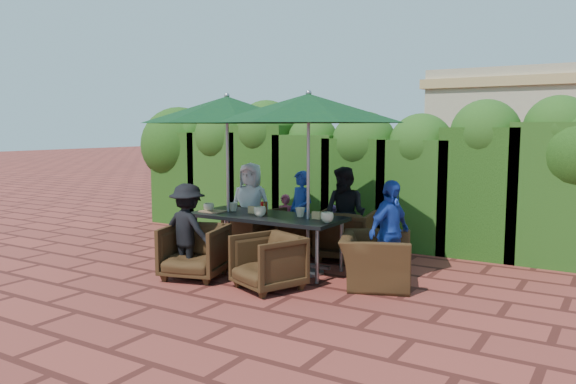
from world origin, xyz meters
The scene contains 31 objects.
ground centered at (0.00, 0.00, 0.00)m, with size 80.00×80.00×0.00m, color maroon.
dining_table centered at (0.10, -0.10, 0.67)m, with size 2.20×0.90×0.75m.
umbrella_left centered at (-0.54, -0.15, 2.21)m, with size 2.42×2.42×2.46m.
umbrella_right centered at (0.76, -0.09, 2.21)m, with size 2.63×2.63×2.46m.
chair_far_left centered at (-0.68, 0.74, 0.40)m, with size 0.78×0.73×0.80m, color black.
chair_far_mid centered at (0.11, 0.92, 0.38)m, with size 0.74×0.70×0.76m, color black.
chair_far_right centered at (0.84, 0.92, 0.41)m, with size 0.79×0.74×0.82m, color black.
chair_near_left centered at (-0.40, -1.06, 0.39)m, with size 0.76×0.71×0.78m, color black.
chair_near_right centered at (0.71, -0.99, 0.37)m, with size 0.72×0.68×0.74m, color black.
chair_end_right centered at (1.76, -0.13, 0.43)m, with size 0.97×0.63×0.85m, color black.
adult_far_left centered at (-0.78, 0.75, 0.70)m, with size 0.70×0.41×1.41m, color white.
adult_far_mid centered at (0.07, 0.90, 0.65)m, with size 0.47×0.38×1.30m, color #1F40AB.
adult_far_right centered at (0.86, 0.85, 0.70)m, with size 0.67×0.41×1.39m, color black.
adult_near_left centered at (-0.52, -1.04, 0.62)m, with size 0.79×0.36×1.24m, color black.
adult_end_right centered at (1.89, -0.02, 0.66)m, with size 0.78×0.39×1.32m, color #1F40AB.
child_left centered at (-0.28, 1.00, 0.45)m, with size 0.33×0.27×0.91m, color #C5455F.
child_right centered at (0.56, 1.01, 0.40)m, with size 0.29×0.23×0.79m, color #7D4CA5.
pedestrian_a centered at (1.73, 4.16, 0.84)m, with size 1.57×0.56×1.68m, color #227F28.
pedestrian_b centered at (2.64, 4.45, 0.90)m, with size 0.86×0.53×1.80m, color #C5455F.
pedestrian_c centered at (3.25, 4.31, 0.76)m, with size 0.98×0.45×1.53m, color gray.
cup_a centered at (-0.81, -0.26, 0.81)m, with size 0.15×0.15×0.12m, color beige.
cup_b centered at (-0.52, -0.06, 0.81)m, with size 0.13×0.13×0.13m, color beige.
cup_c centered at (0.09, -0.26, 0.82)m, with size 0.17×0.17×0.14m, color beige.
cup_d centered at (0.59, 0.00, 0.81)m, with size 0.14×0.14×0.13m, color beige.
cup_e centered at (1.11, -0.21, 0.82)m, with size 0.17×0.17×0.13m, color beige.
ketchup_bottle centered at (-0.03, -0.02, 0.83)m, with size 0.04×0.04×0.17m, color #B20C0A.
sauce_bottle centered at (0.02, 0.00, 0.83)m, with size 0.04×0.04×0.17m, color #4C230C.
serving_tray centered at (-0.73, -0.26, 0.76)m, with size 0.35×0.25×0.02m, color #926B47.
number_block_left centered at (-0.16, -0.08, 0.80)m, with size 0.12×0.06×0.10m, color tan.
number_block_right centered at (0.86, -0.04, 0.80)m, with size 0.12×0.06×0.10m, color tan.
hedge_wall centered at (-0.18, 2.32, 1.33)m, with size 9.10×1.60×2.48m.
Camera 1 is at (4.42, -6.56, 1.97)m, focal length 35.00 mm.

